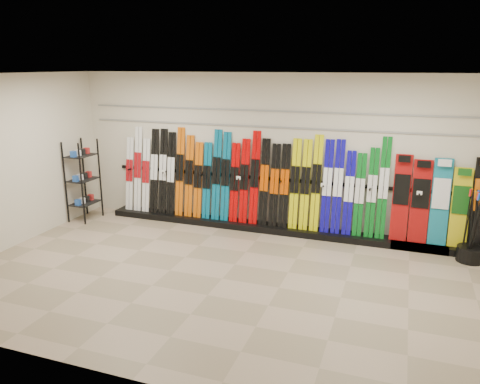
% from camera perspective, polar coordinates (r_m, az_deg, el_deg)
% --- Properties ---
extents(floor, '(8.00, 8.00, 0.00)m').
position_cam_1_polar(floor, '(7.20, -2.19, -10.52)').
color(floor, gray).
rests_on(floor, ground).
extents(back_wall, '(8.00, 0.00, 8.00)m').
position_cam_1_polar(back_wall, '(9.01, 3.62, 4.79)').
color(back_wall, beige).
rests_on(back_wall, floor).
extents(left_wall, '(0.00, 5.00, 5.00)m').
position_cam_1_polar(left_wall, '(8.95, -26.86, 3.10)').
color(left_wall, beige).
rests_on(left_wall, floor).
extents(ceiling, '(8.00, 8.00, 0.00)m').
position_cam_1_polar(ceiling, '(6.49, -2.46, 14.08)').
color(ceiling, silver).
rests_on(ceiling, back_wall).
extents(ski_rack_base, '(8.00, 0.40, 0.12)m').
position_cam_1_polar(ski_rack_base, '(9.12, 4.45, -4.48)').
color(ski_rack_base, black).
rests_on(ski_rack_base, floor).
extents(skis, '(5.36, 0.28, 1.80)m').
position_cam_1_polar(skis, '(9.12, 0.58, 1.42)').
color(skis, white).
rests_on(skis, ski_rack_base).
extents(snowboards, '(1.58, 0.24, 1.54)m').
position_cam_1_polar(snowboards, '(8.70, 23.25, -1.18)').
color(snowboards, '#990C0C').
rests_on(snowboards, ski_rack_base).
extents(accessory_rack, '(0.40, 0.60, 1.66)m').
position_cam_1_polar(accessory_rack, '(10.15, -18.59, 1.35)').
color(accessory_rack, black).
rests_on(accessory_rack, floor).
extents(pole_bin, '(0.42, 0.42, 0.25)m').
position_cam_1_polar(pole_bin, '(8.62, 26.23, -6.81)').
color(pole_bin, black).
rests_on(pole_bin, floor).
extents(ski_poles, '(0.25, 0.40, 1.18)m').
position_cam_1_polar(ski_poles, '(8.48, 26.55, -3.72)').
color(ski_poles, black).
rests_on(ski_poles, pole_bin).
extents(slatwall_rail_0, '(7.60, 0.02, 0.03)m').
position_cam_1_polar(slatwall_rail_0, '(8.91, 3.64, 7.93)').
color(slatwall_rail_0, gray).
rests_on(slatwall_rail_0, back_wall).
extents(slatwall_rail_1, '(7.60, 0.02, 0.03)m').
position_cam_1_polar(slatwall_rail_1, '(8.88, 3.67, 9.85)').
color(slatwall_rail_1, gray).
rests_on(slatwall_rail_1, back_wall).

